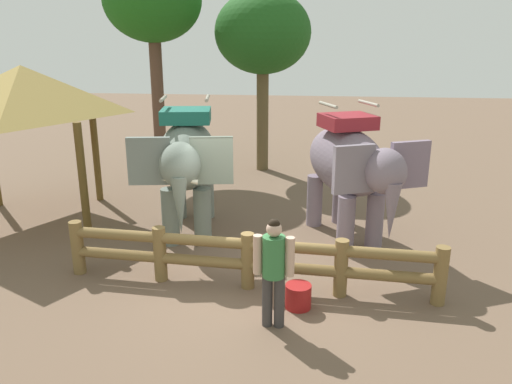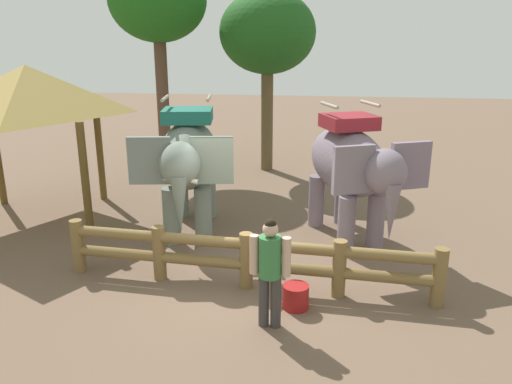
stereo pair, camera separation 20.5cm
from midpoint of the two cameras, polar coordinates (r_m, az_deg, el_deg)
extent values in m
plane|color=brown|center=(9.60, -0.35, -10.18)|extent=(60.00, 60.00, 0.00)
cylinder|color=brown|center=(10.40, -18.72, -5.73)|extent=(0.24, 0.24, 1.05)
cylinder|color=brown|center=(9.70, -10.16, -6.73)|extent=(0.24, 0.24, 1.05)
cylinder|color=brown|center=(9.25, -0.48, -7.68)|extent=(0.24, 0.24, 1.05)
cylinder|color=brown|center=(9.08, 9.91, -8.45)|extent=(0.24, 0.24, 1.05)
cylinder|color=brown|center=(9.21, 20.38, -8.95)|extent=(0.24, 0.24, 1.05)
cylinder|color=brown|center=(9.28, -0.47, -8.10)|extent=(6.62, 0.66, 0.20)
cylinder|color=brown|center=(9.11, -0.48, -5.83)|extent=(6.62, 0.66, 0.20)
cylinder|color=slate|center=(11.18, -5.38, -2.66)|extent=(0.38, 0.38, 1.26)
cylinder|color=slate|center=(11.25, -8.91, -2.67)|extent=(0.38, 0.38, 1.26)
cylinder|color=slate|center=(12.79, -4.89, -0.06)|extent=(0.38, 0.38, 1.26)
cylinder|color=slate|center=(12.85, -7.97, -0.08)|extent=(0.38, 0.38, 1.26)
ellipsoid|color=slate|center=(11.69, -6.97, 4.22)|extent=(1.69, 3.00, 1.47)
ellipsoid|color=slate|center=(10.02, -7.88, 3.07)|extent=(0.94, 1.06, 0.90)
cube|color=slate|center=(10.08, -4.36, 3.56)|extent=(0.85, 0.26, 0.94)
cube|color=slate|center=(10.21, -11.24, 3.47)|extent=(0.85, 0.26, 0.94)
cone|color=slate|center=(9.91, -7.92, -1.43)|extent=(0.34, 0.34, 1.15)
cone|color=beige|center=(9.85, -7.01, 1.28)|extent=(0.39, 0.16, 0.16)
cone|color=beige|center=(9.88, -8.92, 1.26)|extent=(0.39, 0.16, 0.16)
cube|color=#1A6354|center=(11.52, -7.13, 8.49)|extent=(1.20, 1.10, 0.29)
cylinder|color=#A59E8C|center=(11.43, -4.76, 10.41)|extent=(0.21, 0.85, 0.07)
cylinder|color=#A59E8C|center=(11.53, -9.62, 10.28)|extent=(0.21, 0.85, 0.07)
cylinder|color=slate|center=(11.13, 13.72, -3.26)|extent=(0.37, 0.37, 1.23)
cylinder|color=slate|center=(10.83, 10.59, -3.63)|extent=(0.37, 0.37, 1.23)
cylinder|color=slate|center=(12.52, 10.08, -0.72)|extent=(0.37, 0.37, 1.23)
cylinder|color=slate|center=(12.25, 7.22, -0.99)|extent=(0.37, 0.37, 1.23)
ellipsoid|color=slate|center=(11.35, 10.63, 3.43)|extent=(2.22, 3.03, 1.43)
ellipsoid|color=slate|center=(9.91, 14.79, 2.20)|extent=(1.08, 1.16, 0.88)
cube|color=slate|center=(10.30, 17.38, 2.84)|extent=(0.80, 0.44, 0.92)
cube|color=slate|center=(9.71, 11.43, 2.45)|extent=(0.80, 0.44, 0.92)
cone|color=slate|center=(9.85, 15.41, -2.22)|extent=(0.33, 0.33, 1.13)
cube|color=maroon|center=(11.18, 10.87, 7.71)|extent=(1.32, 1.26, 0.29)
cylinder|color=#A59E8C|center=(11.34, 13.14, 9.60)|extent=(0.39, 0.79, 0.07)
cylinder|color=#A59E8C|center=(10.92, 8.73, 9.56)|extent=(0.39, 0.79, 0.07)
cylinder|color=#363332|center=(8.14, 2.96, -12.15)|extent=(0.16, 0.16, 0.86)
cylinder|color=#363332|center=(8.16, 1.60, -12.04)|extent=(0.16, 0.16, 0.86)
cylinder|color=#31713B|center=(7.81, 2.34, -7.24)|extent=(0.37, 0.37, 0.66)
cylinder|color=tan|center=(7.77, 4.17, -7.26)|extent=(0.14, 0.14, 0.63)
cylinder|color=tan|center=(7.84, 0.54, -6.99)|extent=(0.14, 0.14, 0.63)
sphere|color=tan|center=(7.63, 2.38, -4.17)|extent=(0.24, 0.24, 0.24)
sphere|color=black|center=(7.61, 2.39, -3.71)|extent=(0.19, 0.19, 0.19)
cylinder|color=brown|center=(14.57, -16.65, 4.16)|extent=(0.18, 0.18, 2.60)
cylinder|color=brown|center=(12.04, -18.08, 1.36)|extent=(0.18, 0.18, 2.60)
pyramid|color=#A08545|center=(13.25, -23.75, 10.41)|extent=(4.43, 4.43, 1.14)
cylinder|color=brown|center=(17.05, 1.59, 8.46)|extent=(0.39, 0.39, 3.62)
ellipsoid|color=#1C5119|center=(16.85, 1.67, 17.40)|extent=(3.05, 3.05, 2.59)
cylinder|color=brown|center=(17.03, -10.00, 9.85)|extent=(0.39, 0.39, 4.59)
cylinder|color=maroon|center=(8.77, 5.13, -11.56)|extent=(0.44, 0.44, 0.42)
camera|label=1|loc=(0.10, -89.42, 0.18)|focal=35.82mm
camera|label=2|loc=(0.10, 90.58, -0.18)|focal=35.82mm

